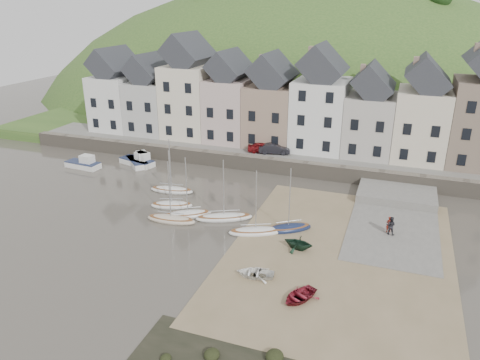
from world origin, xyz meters
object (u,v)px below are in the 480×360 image
at_px(sailboat_0, 172,190).
at_px(rowboat_white, 255,273).
at_px(person_red, 389,224).
at_px(car_right, 275,149).
at_px(person_dark, 391,226).
at_px(rowboat_red, 299,296).
at_px(car_left, 262,148).
at_px(rowboat_green, 298,242).

bearing_deg(sailboat_0, rowboat_white, -42.50).
distance_m(rowboat_white, person_red, 14.24).
distance_m(person_red, car_right, 20.54).
bearing_deg(car_right, person_dark, -146.67).
xyz_separation_m(rowboat_red, person_dark, (5.51, 12.18, 0.61)).
relative_size(rowboat_red, car_left, 0.79).
height_order(rowboat_white, car_left, car_left).
bearing_deg(person_red, rowboat_white, 25.23).
height_order(person_red, car_right, car_right).
bearing_deg(person_dark, car_right, -36.84).
distance_m(rowboat_red, car_right, 28.43).
height_order(rowboat_white, rowboat_red, rowboat_red).
bearing_deg(car_right, rowboat_green, -171.06).
height_order(rowboat_red, person_dark, person_dark).
relative_size(rowboat_white, car_left, 0.78).
bearing_deg(car_right, car_left, 77.57).
xyz_separation_m(rowboat_white, person_red, (9.18, 10.87, 0.53)).
relative_size(rowboat_white, person_dark, 1.70).
bearing_deg(person_red, rowboat_red, 42.37).
xyz_separation_m(rowboat_green, person_dark, (7.18, 5.33, 0.26)).
relative_size(sailboat_0, car_left, 1.70).
xyz_separation_m(rowboat_red, person_red, (5.35, 12.58, 0.52)).
xyz_separation_m(person_red, person_dark, (0.16, -0.40, 0.09)).
relative_size(rowboat_white, rowboat_red, 0.99).
bearing_deg(car_left, sailboat_0, 136.85).
xyz_separation_m(sailboat_0, car_left, (6.60, 12.31, 1.97)).
xyz_separation_m(person_red, car_left, (-16.46, 14.17, 1.34)).
distance_m(rowboat_red, person_dark, 13.38).
xyz_separation_m(sailboat_0, person_red, (23.07, -1.86, 0.63)).
distance_m(sailboat_0, person_dark, 23.34).
height_order(rowboat_red, person_red, person_red).
bearing_deg(rowboat_green, sailboat_0, -108.57).
relative_size(rowboat_white, rowboat_green, 1.17).
bearing_deg(sailboat_0, car_left, 61.79).
height_order(person_red, person_dark, person_dark).
relative_size(rowboat_white, person_red, 1.89).
xyz_separation_m(rowboat_red, car_right, (-9.45, 26.75, 1.89)).
bearing_deg(person_red, rowboat_green, 14.65).
xyz_separation_m(sailboat_0, car_right, (8.26, 12.31, 1.99)).
xyz_separation_m(rowboat_white, car_left, (-7.28, 25.03, 1.87)).
bearing_deg(car_right, person_red, -146.17).
bearing_deg(person_dark, rowboat_white, 55.65).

